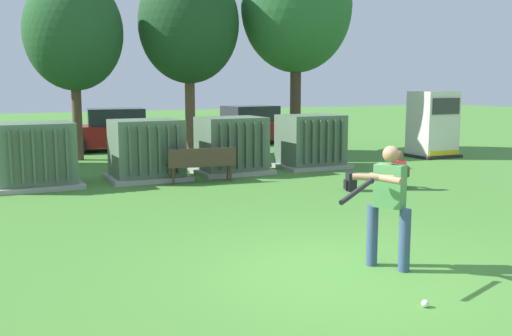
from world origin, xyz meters
TOP-DOWN VIEW (x-y plane):
  - ground_plane at (0.00, 0.00)m, footprint 96.00×96.00m
  - transformer_west at (-3.14, 9.06)m, footprint 2.10×1.70m
  - transformer_mid_west at (-0.35, 9.03)m, footprint 2.10×1.70m
  - transformer_mid_east at (2.18, 9.10)m, footprint 2.10×1.70m
  - transformer_east at (4.83, 9.10)m, footprint 2.10×1.70m
  - generator_enclosure at (10.07, 9.49)m, footprint 1.60×1.40m
  - park_bench at (0.81, 7.92)m, footprint 1.84×0.62m
  - batter at (0.58, -0.01)m, footprint 1.51×1.04m
  - sports_ball at (0.10, -1.35)m, footprint 0.09×0.09m
  - seated_spectator at (4.85, 4.94)m, footprint 0.72×0.76m
  - backpack at (3.64, 5.23)m, footprint 0.33×0.37m
  - tree_center_left at (-1.34, 14.04)m, footprint 3.23×3.23m
  - tree_center_right at (2.57, 13.74)m, footprint 3.55×3.55m
  - tree_right at (6.53, 13.04)m, footprint 4.10×4.10m
  - parked_car_left_of_center at (0.35, 16.35)m, footprint 4.39×2.35m
  - parked_car_right_of_center at (6.13, 16.43)m, footprint 4.36×2.25m

SIDE VIEW (x-z plane):
  - ground_plane at x=0.00m, z-range 0.00..0.00m
  - sports_ball at x=0.10m, z-range 0.00..0.09m
  - backpack at x=3.64m, z-range -0.01..0.43m
  - seated_spectator at x=4.85m, z-range -0.11..0.86m
  - park_bench at x=0.81m, z-range 0.08..0.99m
  - parked_car_left_of_center at x=0.35m, z-range -0.06..1.56m
  - parked_car_right_of_center at x=6.13m, z-range -0.06..1.56m
  - transformer_west at x=-3.14m, z-range -0.02..1.60m
  - transformer_mid_west at x=-0.35m, z-range -0.02..1.60m
  - transformer_mid_east at x=2.18m, z-range -0.02..1.60m
  - transformer_east at x=4.83m, z-range -0.02..1.60m
  - batter at x=0.58m, z-range 0.11..1.85m
  - generator_enclosure at x=10.07m, z-range -0.01..2.29m
  - tree_center_left at x=-1.34m, z-range 1.15..7.31m
  - tree_center_right at x=2.57m, z-range 1.26..8.05m
  - tree_right at x=6.53m, z-range 1.46..9.30m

